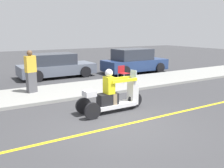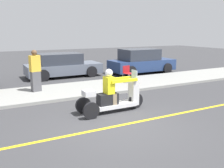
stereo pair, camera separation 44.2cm
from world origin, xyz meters
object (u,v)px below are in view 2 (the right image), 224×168
(folding_chair_set_back, at_px, (128,72))
(spectator_far_back, at_px, (35,72))
(parked_car_lot_far, at_px, (62,66))
(parked_car_lot_left, at_px, (141,62))
(motorcycle_trike, at_px, (112,97))

(folding_chair_set_back, bearing_deg, spectator_far_back, 178.55)
(parked_car_lot_far, bearing_deg, parked_car_lot_left, -12.02)
(spectator_far_back, relative_size, folding_chair_set_back, 2.17)
(motorcycle_trike, relative_size, parked_car_lot_far, 0.55)
(folding_chair_set_back, height_order, parked_car_lot_left, parked_car_lot_left)
(folding_chair_set_back, distance_m, parked_car_lot_far, 4.30)
(spectator_far_back, bearing_deg, parked_car_lot_far, 57.49)
(parked_car_lot_far, bearing_deg, spectator_far_back, -122.51)
(motorcycle_trike, xyz_separation_m, parked_car_lot_left, (5.37, 6.16, 0.20))
(parked_car_lot_far, bearing_deg, motorcycle_trike, -93.87)
(motorcycle_trike, height_order, spectator_far_back, spectator_far_back)
(motorcycle_trike, height_order, folding_chair_set_back, motorcycle_trike)
(parked_car_lot_far, distance_m, parked_car_lot_left, 5.00)
(motorcycle_trike, xyz_separation_m, parked_car_lot_far, (0.49, 7.20, 0.14))
(spectator_far_back, distance_m, parked_car_lot_far, 4.19)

